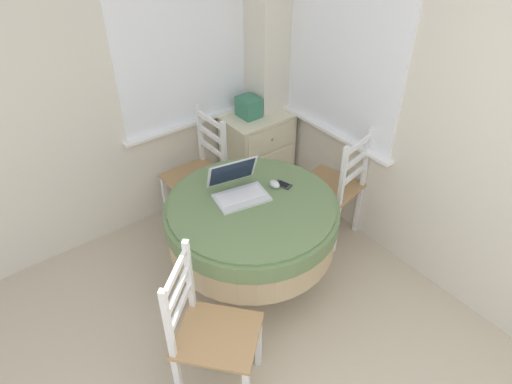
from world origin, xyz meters
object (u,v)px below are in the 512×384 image
Objects in this scene: dining_chair_near_right_window at (335,187)px; computer_mouse at (275,184)px; round_dining_table at (252,221)px; dining_chair_camera_near at (209,333)px; storage_box at (249,107)px; laptop at (238,189)px; corner_cabinet at (257,153)px; cell_phone at (283,185)px; dining_chair_near_back_window at (199,174)px.

computer_mouse is at bearing 179.10° from dining_chair_near_right_window.
dining_chair_camera_near is (-0.66, -0.50, -0.11)m from round_dining_table.
computer_mouse is at bearing 31.57° from dining_chair_camera_near.
storage_box is at bearing 100.60° from dining_chair_near_right_window.
computer_mouse is 0.48× the size of storage_box.
computer_mouse is (0.24, -0.08, -0.03)m from laptop.
round_dining_table is at bearing -129.31° from corner_cabinet.
round_dining_table is 1.17m from storage_box.
corner_cabinet reaches higher than round_dining_table.
cell_phone reaches higher than round_dining_table.
cell_phone is at bearing 5.86° from round_dining_table.
round_dining_table is 1.19× the size of dining_chair_near_back_window.
storage_box reaches higher than cell_phone.
dining_chair_camera_near is 1.26× the size of corner_cabinet.
round_dining_table is at bearing -174.14° from cell_phone.
dining_chair_near_right_window is at bearing -46.59° from dining_chair_near_back_window.
computer_mouse is at bearing 12.07° from round_dining_table.
storage_box is (0.58, 0.10, 0.38)m from dining_chair_near_back_window.
round_dining_table is 12.95× the size of computer_mouse.
laptop is 2.15× the size of storage_box.
storage_box is (0.38, 0.90, 0.11)m from cell_phone.
computer_mouse is 0.09× the size of dining_chair_near_right_window.
dining_chair_near_back_window reaches higher than cell_phone.
dining_chair_camera_near is at bearing -150.93° from cell_phone.
round_dining_table is 0.84m from dining_chair_near_right_window.
corner_cabinet is at bearing 44.97° from dining_chair_camera_near.
round_dining_table is 1.51× the size of corner_cabinet.
round_dining_table is 2.90× the size of laptop.
laptop is 0.41× the size of dining_chair_near_right_window.
dining_chair_near_back_window reaches higher than corner_cabinet.
round_dining_table is 1.17m from corner_cabinet.
dining_chair_near_back_window reaches higher than round_dining_table.
dining_chair_near_right_window is 1.59m from dining_chair_camera_near.
computer_mouse reaches higher than corner_cabinet.
storage_box is at bearing 9.72° from dining_chair_near_back_window.
laptop is 0.52× the size of corner_cabinet.
round_dining_table is at bearing 36.99° from dining_chair_camera_near.
dining_chair_near_right_window is at bearing -6.00° from laptop.
computer_mouse is 0.67m from dining_chair_near_right_window.
cell_phone is 0.13× the size of dining_chair_camera_near.
laptop is at bearing -98.17° from dining_chair_near_back_window.
laptop reaches higher than cell_phone.
computer_mouse is 0.09× the size of dining_chair_near_back_window.
corner_cabinet is at bearing -24.98° from storage_box.
dining_chair_camera_near is at bearing -135.98° from laptop.
computer_mouse is 1.05m from corner_cabinet.
round_dining_table is 0.24m from laptop.
cell_phone is 1.03m from corner_cabinet.
round_dining_table is 1.19× the size of dining_chair_near_right_window.
laptop is at bearing -134.22° from corner_cabinet.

